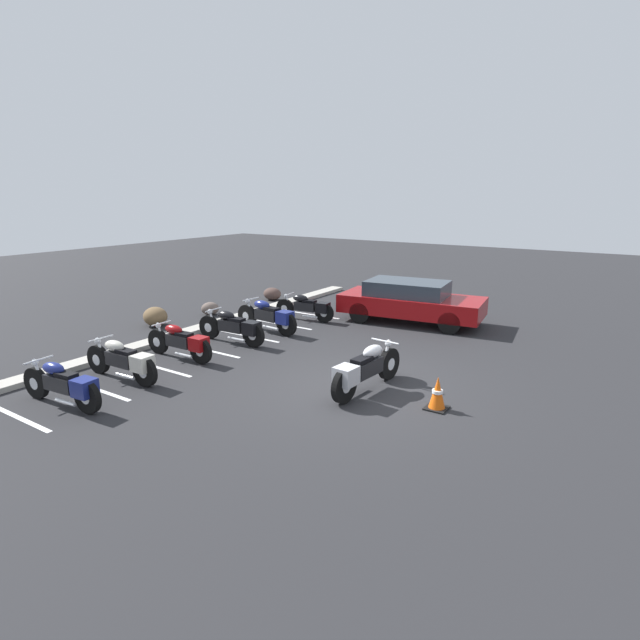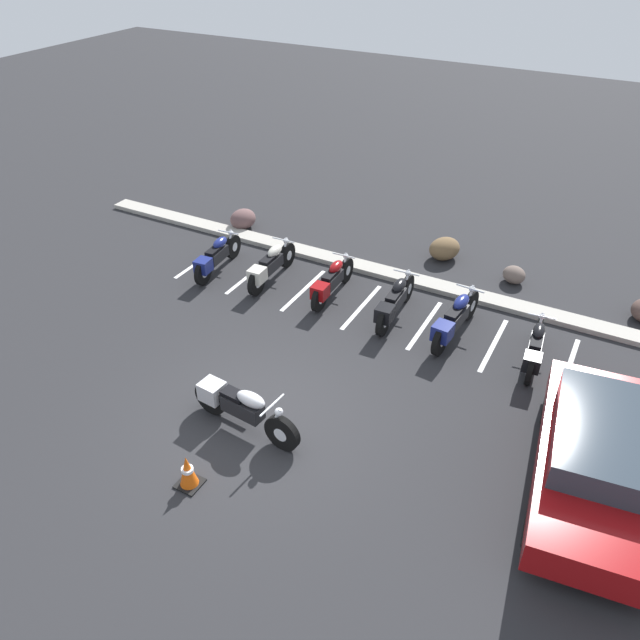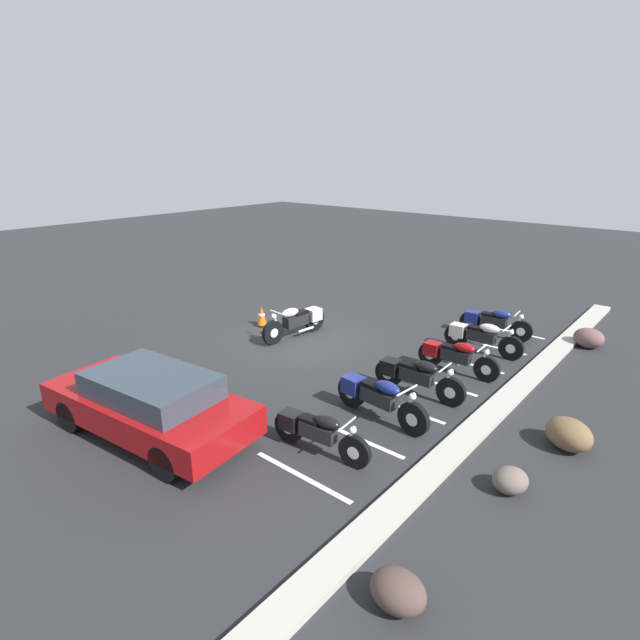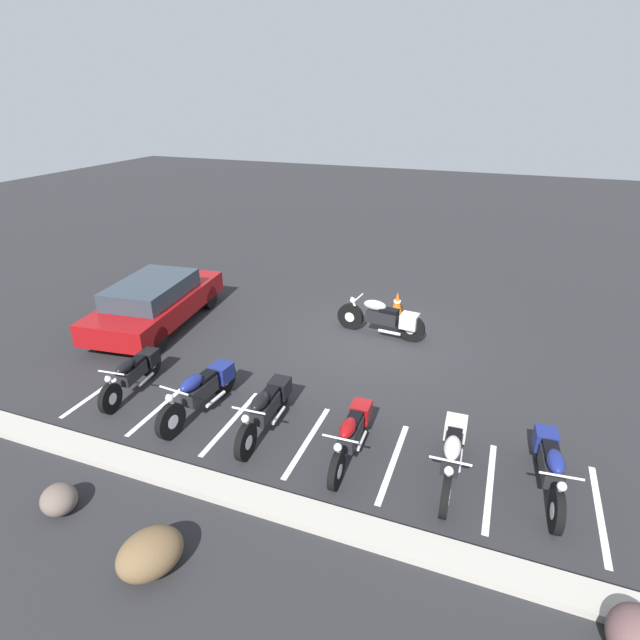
% 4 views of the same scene
% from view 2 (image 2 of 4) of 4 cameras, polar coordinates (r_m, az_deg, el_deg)
% --- Properties ---
extents(ground, '(60.00, 60.00, 0.00)m').
position_cam_2_polar(ground, '(11.62, -5.49, -9.14)').
color(ground, '#262628').
extents(motorcycle_silver_featured, '(2.32, 0.66, 0.91)m').
position_cam_2_polar(motorcycle_silver_featured, '(11.22, -7.34, -7.84)').
color(motorcycle_silver_featured, black).
rests_on(motorcycle_silver_featured, ground).
extents(parked_bike_0, '(0.60, 2.11, 0.83)m').
position_cam_2_polar(parked_bike_0, '(15.95, -9.50, 5.74)').
color(parked_bike_0, black).
rests_on(parked_bike_0, ground).
extents(parked_bike_1, '(0.61, 2.17, 0.85)m').
position_cam_2_polar(parked_bike_1, '(15.36, -4.60, 4.98)').
color(parked_bike_1, black).
rests_on(parked_bike_1, ground).
extents(parked_bike_2, '(0.59, 2.09, 0.82)m').
position_cam_2_polar(parked_bike_2, '(14.69, 1.03, 3.55)').
color(parked_bike_2, black).
rests_on(parked_bike_2, ground).
extents(parked_bike_3, '(0.61, 2.19, 0.86)m').
position_cam_2_polar(parked_bike_3, '(14.00, 6.82, 1.67)').
color(parked_bike_3, black).
rests_on(parked_bike_3, ground).
extents(parked_bike_4, '(0.65, 2.27, 0.89)m').
position_cam_2_polar(parked_bike_4, '(13.60, 12.20, 0.07)').
color(parked_bike_4, black).
rests_on(parked_bike_4, ground).
extents(parked_bike_5, '(0.59, 2.03, 0.80)m').
position_cam_2_polar(parked_bike_5, '(13.28, 19.05, -2.41)').
color(parked_bike_5, black).
rests_on(parked_bike_5, ground).
extents(car_red, '(2.28, 4.48, 1.29)m').
position_cam_2_polar(car_red, '(10.92, 24.17, -11.42)').
color(car_red, black).
rests_on(car_red, ground).
extents(concrete_curb, '(18.00, 0.50, 0.12)m').
position_cam_2_polar(concrete_curb, '(15.85, 6.32, 4.25)').
color(concrete_curb, '#A8A399').
rests_on(concrete_curb, ground).
extents(landscape_rock_0, '(0.76, 0.74, 0.42)m').
position_cam_2_polar(landscape_rock_0, '(16.14, 17.32, 3.98)').
color(landscape_rock_0, '#62534C').
rests_on(landscape_rock_0, ground).
extents(landscape_rock_2, '(1.02, 1.09, 0.57)m').
position_cam_2_polar(landscape_rock_2, '(16.76, 11.31, 6.42)').
color(landscape_rock_2, brown).
rests_on(landscape_rock_2, ground).
extents(landscape_rock_3, '(0.76, 0.86, 0.55)m').
position_cam_2_polar(landscape_rock_3, '(18.21, -7.06, 9.16)').
color(landscape_rock_3, brown).
rests_on(landscape_rock_3, ground).
extents(traffic_cone, '(0.40, 0.40, 0.63)m').
position_cam_2_polar(traffic_cone, '(10.54, -12.00, -13.42)').
color(traffic_cone, black).
rests_on(traffic_cone, ground).
extents(stall_line_0, '(0.10, 2.10, 0.00)m').
position_cam_2_polar(stall_line_0, '(16.77, -10.86, 5.38)').
color(stall_line_0, white).
rests_on(stall_line_0, ground).
extents(stall_line_1, '(0.10, 2.10, 0.00)m').
position_cam_2_polar(stall_line_1, '(15.93, -6.41, 4.15)').
color(stall_line_1, white).
rests_on(stall_line_1, ground).
extents(stall_line_2, '(0.10, 2.10, 0.00)m').
position_cam_2_polar(stall_line_2, '(15.20, -1.51, 2.76)').
color(stall_line_2, white).
rests_on(stall_line_2, ground).
extents(stall_line_3, '(0.10, 2.10, 0.00)m').
position_cam_2_polar(stall_line_3, '(14.60, 3.83, 1.22)').
color(stall_line_3, white).
rests_on(stall_line_3, ground).
extents(stall_line_4, '(0.10, 2.10, 0.00)m').
position_cam_2_polar(stall_line_4, '(14.15, 9.56, -0.44)').
color(stall_line_4, white).
rests_on(stall_line_4, ground).
extents(stall_line_5, '(0.10, 2.10, 0.00)m').
position_cam_2_polar(stall_line_5, '(13.86, 15.59, -2.19)').
color(stall_line_5, white).
rests_on(stall_line_5, ground).
extents(stall_line_6, '(0.10, 2.10, 0.00)m').
position_cam_2_polar(stall_line_6, '(13.74, 21.82, -3.96)').
color(stall_line_6, white).
rests_on(stall_line_6, ground).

